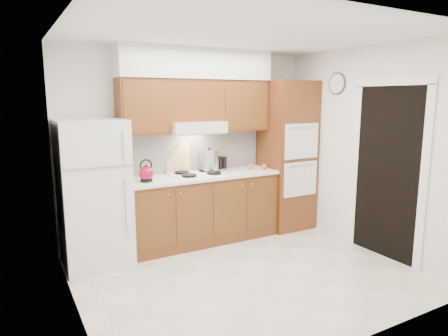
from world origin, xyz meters
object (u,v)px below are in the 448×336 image
object	(u,v)px
oven_cabinet	(287,156)
stock_pot	(209,160)
kettle	(146,174)
fridge	(94,193)

from	to	relation	value
oven_cabinet	stock_pot	xyz separation A→B (m)	(-1.23, 0.15, 0.01)
oven_cabinet	kettle	size ratio (longest dim) A/B	11.96
kettle	stock_pot	xyz separation A→B (m)	(0.98, 0.22, 0.06)
oven_cabinet	stock_pot	size ratio (longest dim) A/B	8.06
fridge	kettle	distance (m)	0.66
oven_cabinet	kettle	xyz separation A→B (m)	(-2.22, -0.07, -0.06)
kettle	stock_pot	bearing A→B (deg)	24.94
oven_cabinet	kettle	world-z (taller)	oven_cabinet
fridge	oven_cabinet	xyz separation A→B (m)	(2.85, 0.03, 0.24)
stock_pot	oven_cabinet	bearing A→B (deg)	-7.05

